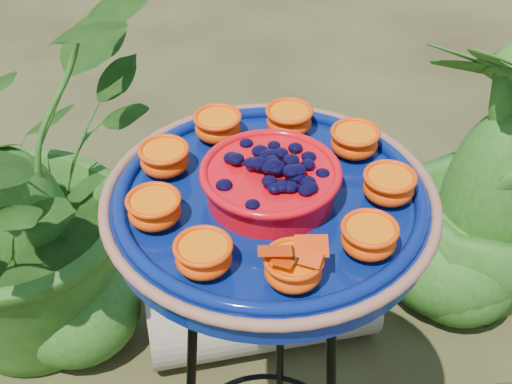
# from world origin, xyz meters

# --- Properties ---
(tripod_stand) EXTENTS (0.45, 0.45, 0.95)m
(tripod_stand) POSITION_xyz_m (-0.02, -0.14, 0.58)
(tripod_stand) COLOR black
(tripod_stand) RESTS_ON ground
(feeder_dish) EXTENTS (0.63, 0.63, 0.11)m
(feeder_dish) POSITION_xyz_m (-0.02, -0.14, 1.00)
(feeder_dish) COLOR #071757
(feeder_dish) RESTS_ON tripod_stand
(driftwood_log) EXTENTS (0.66, 0.23, 0.22)m
(driftwood_log) POSITION_xyz_m (0.08, 0.39, 0.11)
(driftwood_log) COLOR gray
(driftwood_log) RESTS_ON ground
(shrub_back_left) EXTENTS (1.16, 1.20, 1.03)m
(shrub_back_left) POSITION_xyz_m (-0.56, 0.63, 0.51)
(shrub_back_left) COLOR #224A13
(shrub_back_left) RESTS_ON ground
(shrub_back_right) EXTENTS (0.70, 0.70, 0.88)m
(shrub_back_right) POSITION_xyz_m (0.77, 0.49, 0.44)
(shrub_back_right) COLOR #224A13
(shrub_back_right) RESTS_ON ground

